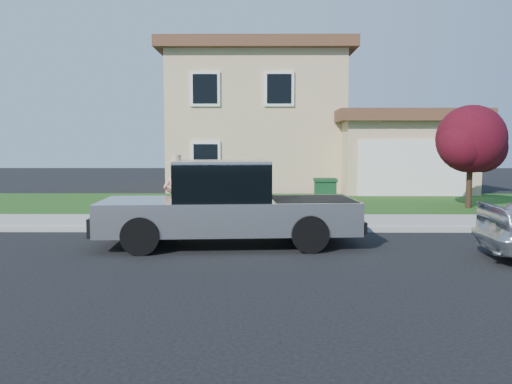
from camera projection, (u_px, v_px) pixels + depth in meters
ground at (251, 257)px, 9.53m from camera, size 80.00×80.00×0.00m
curb at (293, 229)px, 12.41m from camera, size 40.00×0.20×0.12m
sidewalk at (291, 222)px, 13.50m from camera, size 40.00×2.00×0.15m
lawn at (283, 204)px, 17.99m from camera, size 40.00×7.00×0.10m
house at (282, 126)px, 25.55m from camera, size 14.00×11.30×6.85m
pickup_truck at (228, 206)px, 10.66m from camera, size 5.64×2.29×1.82m
woman at (177, 197)px, 11.90m from camera, size 0.66×0.47×1.92m
ornamental_tree at (472, 142)px, 16.27m from camera, size 2.45×2.21×3.37m
trash_bin at (325, 197)px, 14.19m from camera, size 0.69×0.79×1.06m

